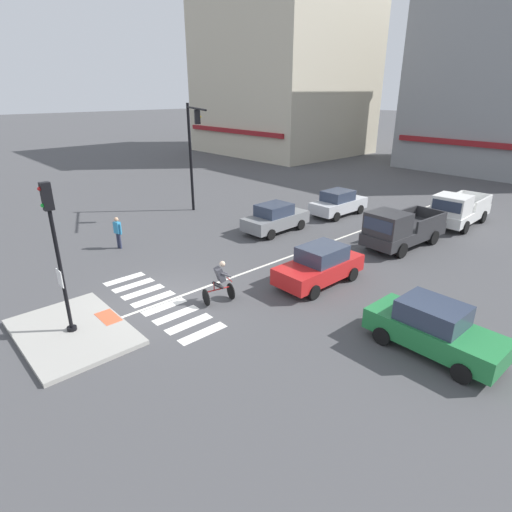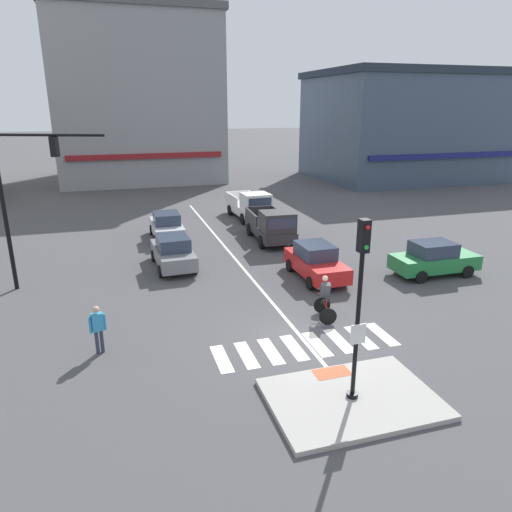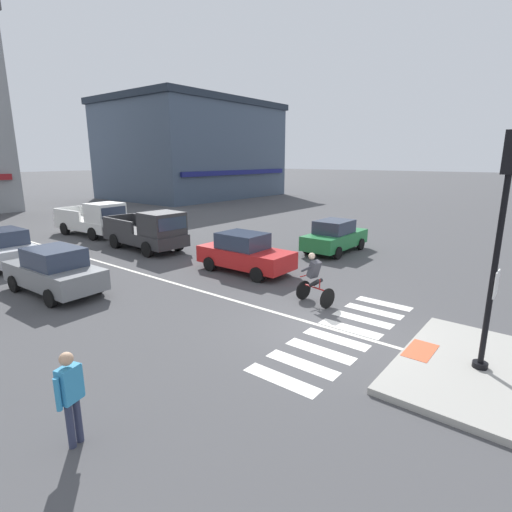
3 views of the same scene
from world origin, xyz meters
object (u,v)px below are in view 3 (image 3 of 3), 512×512
Objects in this scene: car_red_eastbound_mid at (245,253)px; pedestrian_at_curb_left at (70,392)px; car_silver_westbound_distant at (3,248)px; pickup_truck_white_eastbound_distant at (95,220)px; car_green_cross_right at (335,236)px; cyclist at (314,278)px; car_grey_westbound_far at (54,271)px; pickup_truck_charcoal_eastbound_far at (150,232)px; signal_pole at (500,233)px.

pedestrian_at_curb_left is at bearing -155.26° from car_red_eastbound_mid.
pedestrian_at_curb_left reaches higher than car_red_eastbound_mid.
car_silver_westbound_distant is 0.79× the size of pickup_truck_white_eastbound_distant.
pedestrian_at_curb_left is (-3.79, -13.39, 0.17)m from car_silver_westbound_distant.
pickup_truck_white_eastbound_distant reaches higher than car_green_cross_right.
car_silver_westbound_distant is 13.83m from cyclist.
car_silver_westbound_distant is 1.00× the size of car_red_eastbound_mid.
car_grey_westbound_far is at bearing 66.47° from pedestrian_at_curb_left.
cyclist is at bearing -97.85° from pickup_truck_charcoal_eastbound_far.
signal_pole is 18.60m from car_silver_westbound_distant.
cyclist is (-1.86, -16.46, -0.11)m from pickup_truck_white_eastbound_distant.
car_red_eastbound_mid is (5.87, -8.93, 0.00)m from car_silver_westbound_distant.
car_green_cross_right is 0.79× the size of pickup_truck_white_eastbound_distant.
car_red_eastbound_mid is 0.79× the size of pickup_truck_charcoal_eastbound_far.
pickup_truck_white_eastbound_distant is 3.09× the size of cyclist.
car_red_eastbound_mid is at bearing -89.90° from pickup_truck_charcoal_eastbound_far.
pickup_truck_white_eastbound_distant reaches higher than pedestrian_at_curb_left.
pickup_truck_white_eastbound_distant is at bearing 86.09° from pickup_truck_charcoal_eastbound_far.
car_green_cross_right is 0.99× the size of car_grey_westbound_far.
pickup_truck_charcoal_eastbound_far is at bearing 82.15° from cyclist.
car_red_eastbound_mid is 10.64m from pedestrian_at_curb_left.
pickup_truck_white_eastbound_distant is 5.94m from pickup_truck_charcoal_eastbound_far.
car_grey_westbound_far is at bearing -126.88° from pickup_truck_white_eastbound_distant.
car_silver_westbound_distant is 2.44× the size of cyclist.
pickup_truck_white_eastbound_distant is 1.00× the size of pickup_truck_charcoal_eastbound_far.
signal_pole reaches higher than car_red_eastbound_mid.
signal_pole is 1.22× the size of car_green_cross_right.
cyclist is 1.01× the size of pedestrian_at_curb_left.
cyclist reaches higher than car_red_eastbound_mid.
signal_pole is 1.22× the size of car_silver_westbound_distant.
pickup_truck_charcoal_eastbound_far is (-5.60, 7.60, 0.17)m from car_green_cross_right.
signal_pole is 8.52m from pedestrian_at_curb_left.
pickup_truck_white_eastbound_distant is at bearing 88.16° from car_red_eastbound_mid.
cyclist reaches higher than pedestrian_at_curb_left.
pickup_truck_charcoal_eastbound_far is (6.19, 2.87, 0.17)m from car_grey_westbound_far.
cyclist is at bearing 1.99° from pedestrian_at_curb_left.
signal_pole is 3.00× the size of pedestrian_at_curb_left.
pickup_truck_white_eastbound_distant is at bearing 110.99° from car_green_cross_right.
car_green_cross_right is 0.79× the size of pickup_truck_charcoal_eastbound_far.
car_green_cross_right is 7.63m from cyclist.
pedestrian_at_curb_left is at bearing 144.07° from signal_pole.
cyclist is (-1.46, -4.17, 0.06)m from car_red_eastbound_mid.
car_red_eastbound_mid and car_grey_westbound_far have the same top height.
signal_pole is 11.99m from car_green_cross_right.
signal_pole reaches higher than pedestrian_at_curb_left.
car_green_cross_right is 1.00× the size of car_red_eastbound_mid.
signal_pole is at bearing -75.89° from car_grey_westbound_far.
car_silver_westbound_distant is 10.69m from car_red_eastbound_mid.
car_red_eastbound_mid is 4.42m from cyclist.
car_red_eastbound_mid is (2.99, 9.29, -2.35)m from signal_pole.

